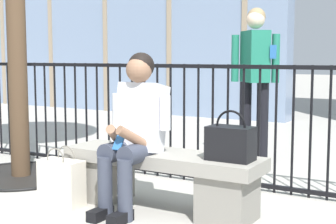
# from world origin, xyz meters

# --- Properties ---
(ground_plane) EXTENTS (60.00, 60.00, 0.00)m
(ground_plane) POSITION_xyz_m (0.00, 0.00, 0.00)
(ground_plane) COLOR #B2ADA3
(stone_bench) EXTENTS (1.60, 0.44, 0.45)m
(stone_bench) POSITION_xyz_m (0.00, 0.00, 0.27)
(stone_bench) COLOR gray
(stone_bench) RESTS_ON ground
(seated_person_with_phone) EXTENTS (0.52, 0.66, 1.21)m
(seated_person_with_phone) POSITION_xyz_m (-0.16, -0.13, 0.65)
(seated_person_with_phone) COLOR #383D4C
(seated_person_with_phone) RESTS_ON ground
(handbag_on_bench) EXTENTS (0.32, 0.20, 0.36)m
(handbag_on_bench) POSITION_xyz_m (0.58, -0.01, 0.58)
(handbag_on_bench) COLOR black
(handbag_on_bench) RESTS_ON stone_bench
(shopping_bag) EXTENTS (0.37, 0.17, 0.47)m
(shopping_bag) POSITION_xyz_m (-0.73, -0.33, 0.19)
(shopping_bag) COLOR beige
(shopping_bag) RESTS_ON ground
(bystander_at_railing) EXTENTS (0.55, 0.43, 1.71)m
(bystander_at_railing) POSITION_xyz_m (-0.02, 2.00, 1.00)
(bystander_at_railing) COLOR black
(bystander_at_railing) RESTS_ON ground
(plaza_railing) EXTENTS (7.52, 0.04, 1.11)m
(plaza_railing) POSITION_xyz_m (-0.00, 0.90, 0.56)
(plaza_railing) COLOR black
(plaza_railing) RESTS_ON ground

